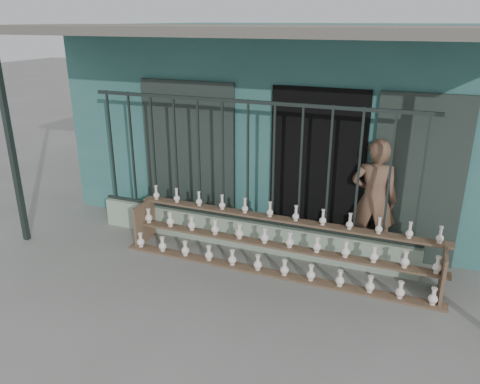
% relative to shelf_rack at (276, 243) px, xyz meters
% --- Properties ---
extents(ground, '(60.00, 60.00, 0.00)m').
position_rel_shelf_rack_xyz_m(ground, '(-0.59, -0.89, -0.36)').
color(ground, slate).
extents(workshop_building, '(7.40, 6.60, 3.21)m').
position_rel_shelf_rack_xyz_m(workshop_building, '(-0.59, 3.34, 1.26)').
color(workshop_building, '#326A66').
rests_on(workshop_building, ground).
extents(parapet_wall, '(5.00, 0.20, 0.45)m').
position_rel_shelf_rack_xyz_m(parapet_wall, '(-0.59, 0.41, -0.14)').
color(parapet_wall, '#99B198').
rests_on(parapet_wall, ground).
extents(security_fence, '(5.00, 0.04, 1.80)m').
position_rel_shelf_rack_xyz_m(security_fence, '(-0.59, 0.41, 0.99)').
color(security_fence, '#283330').
rests_on(security_fence, parapet_wall).
extents(shelf_rack, '(4.50, 0.68, 0.85)m').
position_rel_shelf_rack_xyz_m(shelf_rack, '(0.00, 0.00, 0.00)').
color(shelf_rack, brown).
rests_on(shelf_rack, ground).
extents(elderly_woman, '(0.67, 0.45, 1.78)m').
position_rel_shelf_rack_xyz_m(elderly_woman, '(1.17, 0.79, 0.53)').
color(elderly_woman, brown).
rests_on(elderly_woman, ground).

